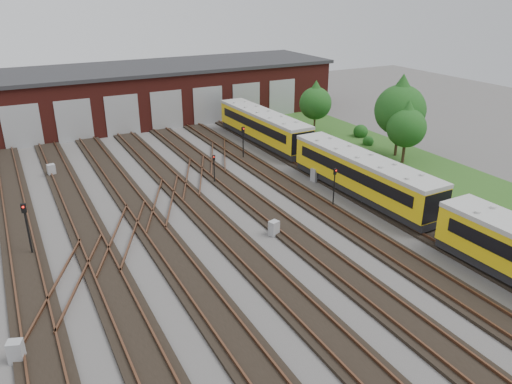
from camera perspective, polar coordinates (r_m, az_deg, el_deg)
name	(u,v)px	position (r m, az deg, el deg)	size (l,w,h in m)	color
ground	(312,281)	(28.41, 6.40, -10.03)	(120.00, 120.00, 0.00)	#42403E
track_network	(304,275)	(28.69, 5.46, -9.39)	(30.40, 70.00, 0.33)	black
maintenance_shed	(126,95)	(62.32, -14.64, 10.73)	(51.00, 12.50, 6.35)	#541A15
grass_verge	(428,171)	(46.74, 19.11, 2.29)	(8.00, 55.00, 0.05)	#254C19
metro_train	(363,175)	(38.95, 12.12, 1.96)	(3.00, 46.53, 2.99)	black
signal_mast_0	(26,223)	(32.64, -24.76, -3.19)	(0.31, 0.29, 3.43)	black
signal_mast_1	(214,165)	(41.00, -4.82, 3.06)	(0.25, 0.24, 2.48)	black
signal_mast_2	(243,138)	(46.77, -1.48, 6.14)	(0.29, 0.27, 3.12)	black
signal_mast_3	(334,183)	(36.61, 8.94, 1.02)	(0.26, 0.25, 3.08)	black
relay_cabinet_0	(16,351)	(25.02, -25.74, -16.09)	(0.63, 0.53, 1.05)	#9B9CA0
relay_cabinet_1	(51,170)	(46.39, -22.34, 2.33)	(0.63, 0.52, 1.04)	#9B9CA0
relay_cabinet_2	(274,228)	(32.76, 2.06, -4.16)	(0.61, 0.51, 1.02)	#9B9CA0
relay_cabinet_3	(315,174)	(42.11, 6.80, 2.00)	(0.67, 0.55, 1.11)	#9B9CA0
relay_cabinet_4	(366,198)	(38.29, 12.47, -0.65)	(0.59, 0.49, 0.98)	#9B9CA0
tree_0	(316,99)	(55.48, 6.82, 10.47)	(3.52, 3.52, 5.83)	#382819
tree_1	(407,123)	(47.18, 16.87, 7.54)	(3.54, 3.54, 5.87)	#382819
tree_2	(401,104)	(48.78, 16.21, 9.62)	(4.73, 4.73, 7.84)	#382819
bush_0	(408,171)	(44.13, 16.97, 2.29)	(1.35, 1.35, 1.35)	#154213
bush_1	(368,140)	(52.67, 12.71, 5.83)	(1.12, 1.12, 1.12)	#154213
bush_2	(361,130)	(55.49, 11.89, 6.99)	(1.56, 1.56, 1.56)	#154213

